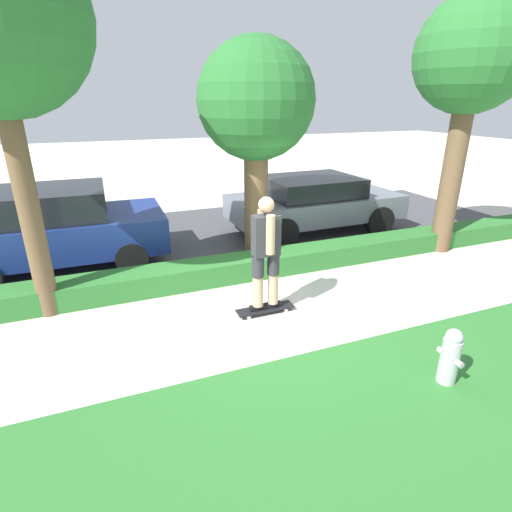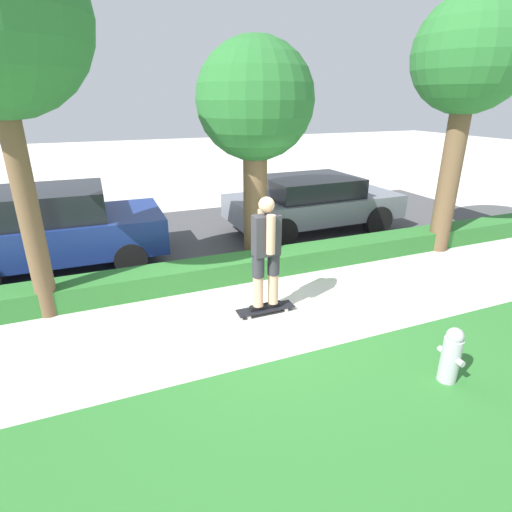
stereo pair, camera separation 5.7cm
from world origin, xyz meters
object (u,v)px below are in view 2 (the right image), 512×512
(tree_far, at_px, (470,61))
(fire_hydrant, at_px, (451,355))
(parked_car_front, at_px, (56,228))
(skater_person, at_px, (266,252))
(parked_car_middle, at_px, (312,202))
(tree_mid, at_px, (255,106))
(skateboard, at_px, (266,309))

(tree_far, height_order, fire_hydrant, tree_far)
(parked_car_front, relative_size, fire_hydrant, 5.54)
(skater_person, height_order, tree_far, tree_far)
(skater_person, distance_m, parked_car_middle, 4.38)
(tree_far, xyz_separation_m, fire_hydrant, (-3.32, -3.48, -3.43))
(skater_person, height_order, parked_car_middle, skater_person)
(tree_far, bearing_deg, fire_hydrant, -133.62)
(parked_car_middle, bearing_deg, tree_far, -49.81)
(skater_person, bearing_deg, tree_mid, 72.61)
(skateboard, bearing_deg, skater_person, 0.00)
(skater_person, bearing_deg, tree_far, 14.44)
(tree_mid, xyz_separation_m, parked_car_middle, (2.09, 1.43, -2.25))
(tree_far, xyz_separation_m, parked_car_middle, (-1.96, 2.22, -3.04))
(tree_mid, height_order, tree_far, tree_far)
(tree_mid, bearing_deg, skateboard, -107.39)
(skateboard, relative_size, tree_far, 0.18)
(tree_mid, bearing_deg, parked_car_middle, 34.33)
(skateboard, relative_size, tree_mid, 0.22)
(tree_mid, xyz_separation_m, fire_hydrant, (0.73, -4.27, -2.64))
(tree_mid, bearing_deg, fire_hydrant, -80.31)
(skater_person, height_order, fire_hydrant, skater_person)
(parked_car_front, bearing_deg, skater_person, -46.85)
(parked_car_front, distance_m, fire_hydrant, 7.07)
(fire_hydrant, bearing_deg, parked_car_front, 128.27)
(skateboard, relative_size, parked_car_front, 0.23)
(skater_person, xyz_separation_m, fire_hydrant, (1.35, -2.28, -0.67))
(tree_far, bearing_deg, parked_car_front, 165.03)
(tree_far, distance_m, parked_car_middle, 4.24)
(tree_mid, bearing_deg, tree_far, -10.99)
(tree_mid, bearing_deg, parked_car_front, 160.78)
(tree_far, height_order, parked_car_middle, tree_far)
(tree_far, xyz_separation_m, parked_car_front, (-7.69, 2.06, -2.99))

